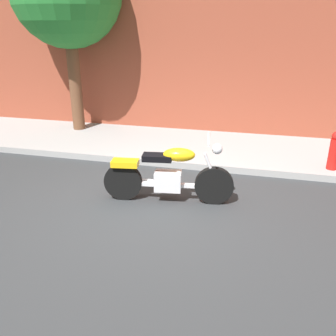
# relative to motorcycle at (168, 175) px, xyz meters

# --- Properties ---
(ground_plane) EXTENTS (60.00, 60.00, 0.00)m
(ground_plane) POSITION_rel_motorcycle_xyz_m (-0.17, -0.24, -0.47)
(ground_plane) COLOR #303335
(sidewalk) EXTENTS (23.51, 2.51, 0.14)m
(sidewalk) POSITION_rel_motorcycle_xyz_m (-0.17, 2.71, -0.40)
(sidewalk) COLOR #999999
(sidewalk) RESTS_ON ground
(motorcycle) EXTENTS (2.16, 0.70, 1.14)m
(motorcycle) POSITION_rel_motorcycle_xyz_m (0.00, 0.00, 0.00)
(motorcycle) COLOR black
(motorcycle) RESTS_ON ground
(fire_hydrant) EXTENTS (0.20, 0.20, 0.91)m
(fire_hydrant) POSITION_rel_motorcycle_xyz_m (2.87, 1.84, -0.01)
(fire_hydrant) COLOR red
(fire_hydrant) RESTS_ON ground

